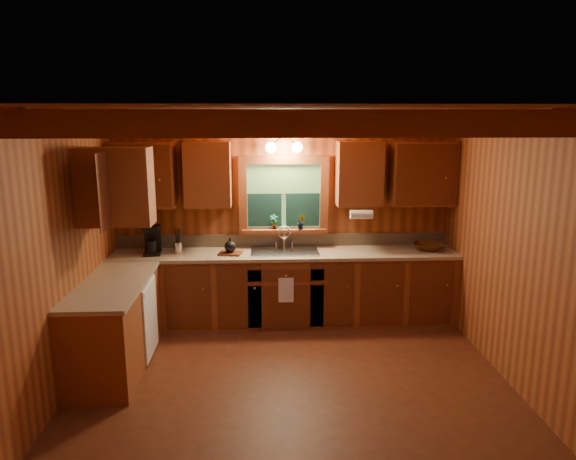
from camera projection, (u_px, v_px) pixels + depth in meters
The scene contains 20 objects.
room at pixel (292, 254), 4.80m from camera, with size 4.20×4.20×4.20m.
ceiling_beams at pixel (293, 121), 4.54m from camera, with size 4.20×2.54×0.18m.
base_cabinets at pixel (244, 298), 6.21m from camera, with size 4.20×2.22×0.86m.
countertop at pixel (245, 261), 6.12m from camera, with size 4.20×2.24×0.04m.
backsplash at pixel (284, 240), 6.71m from camera, with size 4.20×0.02×0.16m, color tan.
dishwasher_panel at pixel (150, 319), 5.58m from camera, with size 0.02×0.60×0.80m, color white.
upper_cabinets at pixel (236, 177), 6.04m from camera, with size 4.19×1.77×0.78m.
window at pixel (284, 198), 6.57m from camera, with size 1.12×0.08×1.00m.
window_sill at pixel (284, 230), 6.61m from camera, with size 1.06×0.14×0.04m, color brown.
wall_sconce at pixel (284, 147), 6.32m from camera, with size 0.45×0.21×0.17m.
paper_towel_roll at pixel (361, 215), 6.32m from camera, with size 0.11×0.11×0.27m, color white.
dish_towel at pixel (286, 290), 6.20m from camera, with size 0.18×0.01×0.30m, color white.
sink at pixel (285, 255), 6.46m from camera, with size 0.82×0.48×0.43m.
coffee_maker at pixel (152, 240), 6.32m from camera, with size 0.19×0.25×0.34m.
utensil_crock at pixel (178, 247), 6.39m from camera, with size 0.11×0.11×0.30m.
cutting_board at pixel (230, 253), 6.33m from camera, with size 0.27×0.19×0.02m, color #572612.
teakettle at pixel (230, 247), 6.31m from camera, with size 0.14×0.14×0.18m.
wicker_basket at pixel (428, 247), 6.52m from camera, with size 0.36×0.36×0.09m, color #48230C.
potted_plant_left at pixel (274, 222), 6.57m from camera, with size 0.10×0.07×0.19m, color #572612.
potted_plant_right at pixel (301, 222), 6.56m from camera, with size 0.10×0.08×0.18m, color #572612.
Camera 1 is at (-0.27, -4.63, 2.55)m, focal length 32.81 mm.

